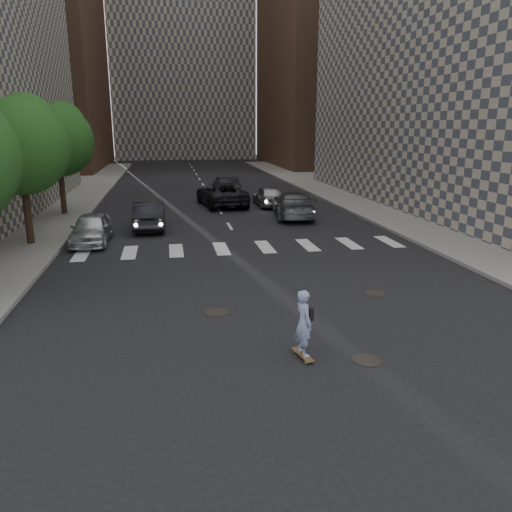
{
  "coord_description": "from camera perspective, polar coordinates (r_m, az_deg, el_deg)",
  "views": [
    {
      "loc": [
        -3.25,
        -12.6,
        5.37
      ],
      "look_at": [
        -0.56,
        2.61,
        1.3
      ],
      "focal_mm": 35.0,
      "sensor_mm": 36.0,
      "label": 1
    }
  ],
  "objects": [
    {
      "name": "manhole_c",
      "position": [
        16.87,
        13.41,
        -4.17
      ],
      "size": [
        0.7,
        0.7,
        0.02
      ],
      "primitive_type": "cylinder",
      "color": "black",
      "rests_on": "ground"
    },
    {
      "name": "manhole_b",
      "position": [
        14.86,
        -4.57,
        -6.44
      ],
      "size": [
        0.7,
        0.7,
        0.02
      ],
      "primitive_type": "cylinder",
      "color": "black",
      "rests_on": "ground"
    },
    {
      "name": "ground",
      "position": [
        14.08,
        4.12,
        -7.7
      ],
      "size": [
        160.0,
        160.0,
        0.0
      ],
      "primitive_type": "plane",
      "color": "black",
      "rests_on": "ground"
    },
    {
      "name": "traffic_car_d",
      "position": [
        34.04,
        1.45,
        6.89
      ],
      "size": [
        1.75,
        4.19,
        1.42
      ],
      "primitive_type": "imported",
      "rotation": [
        0.0,
        0.0,
        3.16
      ],
      "color": "#A3A4A9",
      "rests_on": "ground"
    },
    {
      "name": "building_right",
      "position": [
        38.35,
        26.65,
        21.73
      ],
      "size": [
        15.0,
        33.0,
        22.0
      ],
      "color": "#ADA08E",
      "rests_on": "ground"
    },
    {
      "name": "silver_sedan",
      "position": [
        24.46,
        -18.31,
        3.0
      ],
      "size": [
        1.69,
        4.11,
        1.4
      ],
      "primitive_type": "imported",
      "rotation": [
        0.0,
        0.0,
        -0.01
      ],
      "color": "silver",
      "rests_on": "ground"
    },
    {
      "name": "tree_c",
      "position": [
        32.34,
        -21.64,
        12.48
      ],
      "size": [
        4.2,
        4.2,
        6.6
      ],
      "color": "#382619",
      "rests_on": "sidewalk_left"
    },
    {
      "name": "traffic_car_e",
      "position": [
        39.8,
        -3.41,
        8.04
      ],
      "size": [
        1.75,
        4.48,
        1.45
      ],
      "primitive_type": "imported",
      "rotation": [
        0.0,
        0.0,
        3.19
      ],
      "color": "black",
      "rests_on": "ground"
    },
    {
      "name": "traffic_car_a",
      "position": [
        27.06,
        -12.06,
        4.59
      ],
      "size": [
        1.57,
        4.49,
        1.48
      ],
      "primitive_type": "imported",
      "rotation": [
        0.0,
        0.0,
        3.14
      ],
      "color": "black",
      "rests_on": "ground"
    },
    {
      "name": "sidewalk_right",
      "position": [
        37.49,
        18.43,
        5.9
      ],
      "size": [
        13.0,
        80.0,
        0.15
      ],
      "primitive_type": "cube",
      "color": "gray",
      "rests_on": "ground"
    },
    {
      "name": "manhole_a",
      "position": [
        12.27,
        12.59,
        -11.53
      ],
      "size": [
        0.7,
        0.7,
        0.02
      ],
      "primitive_type": "cylinder",
      "color": "black",
      "rests_on": "ground"
    },
    {
      "name": "tree_b",
      "position": [
        24.54,
        -25.25,
        11.71
      ],
      "size": [
        4.2,
        4.2,
        6.6
      ],
      "color": "#382619",
      "rests_on": "sidewalk_left"
    },
    {
      "name": "traffic_car_b",
      "position": [
        29.89,
        4.26,
        5.89
      ],
      "size": [
        2.86,
        5.61,
        1.56
      ],
      "primitive_type": "imported",
      "rotation": [
        0.0,
        0.0,
        3.01
      ],
      "color": "#505357",
      "rests_on": "ground"
    },
    {
      "name": "tower_center",
      "position": [
        92.55,
        -8.74,
        26.23
      ],
      "size": [
        22.0,
        20.0,
        48.0
      ],
      "primitive_type": "cube",
      "color": "#ADA08E",
      "rests_on": "ground"
    },
    {
      "name": "traffic_car_c",
      "position": [
        34.26,
        -3.97,
        7.06
      ],
      "size": [
        3.37,
        6.03,
        1.6
      ],
      "primitive_type": "imported",
      "rotation": [
        0.0,
        0.0,
        3.27
      ],
      "color": "black",
      "rests_on": "ground"
    },
    {
      "name": "skateboarder",
      "position": [
        11.81,
        5.48,
        -7.61
      ],
      "size": [
        0.49,
        0.88,
        1.69
      ],
      "rotation": [
        0.0,
        0.0,
        0.2
      ],
      "color": "brown",
      "rests_on": "ground"
    },
    {
      "name": "tower_right",
      "position": [
        72.59,
        9.68,
        24.6
      ],
      "size": [
        18.0,
        24.0,
        36.0
      ],
      "primitive_type": "cube",
      "color": "brown",
      "rests_on": "ground"
    }
  ]
}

